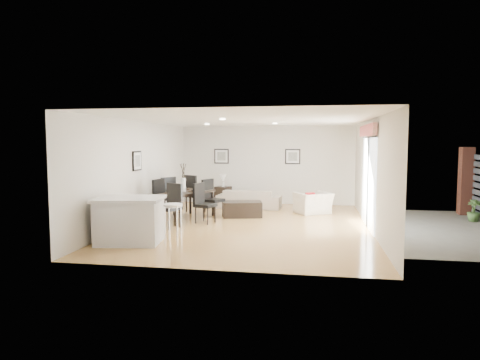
% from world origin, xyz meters
% --- Properties ---
extents(ground, '(8.00, 8.00, 0.00)m').
position_xyz_m(ground, '(0.00, 0.00, 0.00)').
color(ground, tan).
rests_on(ground, ground).
extents(wall_back, '(6.00, 0.04, 2.70)m').
position_xyz_m(wall_back, '(0.00, 4.00, 1.35)').
color(wall_back, silver).
rests_on(wall_back, ground).
extents(wall_front, '(6.00, 0.04, 2.70)m').
position_xyz_m(wall_front, '(0.00, -4.00, 1.35)').
color(wall_front, silver).
rests_on(wall_front, ground).
extents(wall_left, '(0.04, 8.00, 2.70)m').
position_xyz_m(wall_left, '(-3.00, 0.00, 1.35)').
color(wall_left, silver).
rests_on(wall_left, ground).
extents(wall_right, '(0.04, 8.00, 2.70)m').
position_xyz_m(wall_right, '(3.00, 0.00, 1.35)').
color(wall_right, silver).
rests_on(wall_right, ground).
extents(ceiling, '(6.00, 8.00, 0.02)m').
position_xyz_m(ceiling, '(0.00, 0.00, 2.70)').
color(ceiling, white).
rests_on(ceiling, wall_back).
extents(sofa, '(2.11, 0.93, 0.60)m').
position_xyz_m(sofa, '(-0.44, 2.87, 0.30)').
color(sofa, gray).
rests_on(sofa, ground).
extents(armchair, '(1.28, 1.23, 0.64)m').
position_xyz_m(armchair, '(1.61, 2.11, 0.32)').
color(armchair, beige).
rests_on(armchair, ground).
extents(courtyard_plant_b, '(0.43, 0.43, 0.60)m').
position_xyz_m(courtyard_plant_b, '(5.90, 1.53, 0.30)').
color(courtyard_plant_b, '#3F5E28').
rests_on(courtyard_plant_b, ground).
extents(dining_table, '(1.51, 2.07, 0.78)m').
position_xyz_m(dining_table, '(-1.95, 0.55, 0.70)').
color(dining_table, black).
rests_on(dining_table, ground).
extents(dining_chair_wnear, '(0.63, 0.63, 1.16)m').
position_xyz_m(dining_chair_wnear, '(-2.59, 0.06, 0.65)').
color(dining_chair_wnear, black).
rests_on(dining_chair_wnear, ground).
extents(dining_chair_wfar, '(0.70, 0.70, 1.14)m').
position_xyz_m(dining_chair_wfar, '(-2.61, 0.96, 0.64)').
color(dining_chair_wfar, black).
rests_on(dining_chair_wfar, ground).
extents(dining_chair_enear, '(0.60, 0.60, 1.06)m').
position_xyz_m(dining_chair_enear, '(-1.29, 0.11, 0.59)').
color(dining_chair_enear, black).
rests_on(dining_chair_enear, ground).
extents(dining_chair_efar, '(0.65, 0.65, 1.08)m').
position_xyz_m(dining_chair_efar, '(-1.29, 1.05, 0.61)').
color(dining_chair_efar, black).
rests_on(dining_chair_efar, ground).
extents(dining_chair_head, '(0.66, 0.66, 1.11)m').
position_xyz_m(dining_chair_head, '(-1.90, -0.61, 0.62)').
color(dining_chair_head, black).
rests_on(dining_chair_head, ground).
extents(dining_chair_foot, '(0.71, 0.71, 1.15)m').
position_xyz_m(dining_chair_foot, '(-2.00, 1.70, 0.64)').
color(dining_chair_foot, black).
rests_on(dining_chair_foot, ground).
extents(vase, '(0.85, 1.40, 0.79)m').
position_xyz_m(vase, '(-1.95, 0.55, 1.12)').
color(vase, white).
rests_on(vase, dining_table).
extents(coffee_table, '(1.22, 0.89, 0.44)m').
position_xyz_m(coffee_table, '(-0.40, 1.22, 0.22)').
color(coffee_table, black).
rests_on(coffee_table, ground).
extents(side_table, '(0.59, 0.59, 0.61)m').
position_xyz_m(side_table, '(-1.48, 3.67, 0.30)').
color(side_table, black).
rests_on(side_table, ground).
extents(table_lamp, '(0.22, 0.22, 0.42)m').
position_xyz_m(table_lamp, '(-1.48, 3.67, 0.88)').
color(table_lamp, white).
rests_on(table_lamp, side_table).
extents(cushion, '(0.29, 0.18, 0.28)m').
position_xyz_m(cushion, '(1.52, 2.02, 0.50)').
color(cushion, '#A61519').
rests_on(cushion, armchair).
extents(kitchen_island, '(1.53, 1.26, 0.97)m').
position_xyz_m(kitchen_island, '(-2.23, -2.37, 0.49)').
color(kitchen_island, '#BDBCBF').
rests_on(kitchen_island, ground).
extents(bar_stool, '(0.39, 0.39, 0.86)m').
position_xyz_m(bar_stool, '(-1.27, -2.37, 0.74)').
color(bar_stool, white).
rests_on(bar_stool, ground).
extents(framed_print_back_left, '(0.52, 0.04, 0.52)m').
position_xyz_m(framed_print_back_left, '(-1.60, 3.97, 1.65)').
color(framed_print_back_left, black).
rests_on(framed_print_back_left, wall_back).
extents(framed_print_back_right, '(0.52, 0.04, 0.52)m').
position_xyz_m(framed_print_back_right, '(0.90, 3.97, 1.65)').
color(framed_print_back_right, black).
rests_on(framed_print_back_right, wall_back).
extents(framed_print_left_wall, '(0.04, 0.52, 0.52)m').
position_xyz_m(framed_print_left_wall, '(-2.97, -0.20, 1.65)').
color(framed_print_left_wall, black).
rests_on(framed_print_left_wall, wall_left).
extents(sliding_door, '(0.12, 2.70, 2.57)m').
position_xyz_m(sliding_door, '(2.96, 0.30, 1.66)').
color(sliding_door, white).
rests_on(sliding_door, wall_right).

